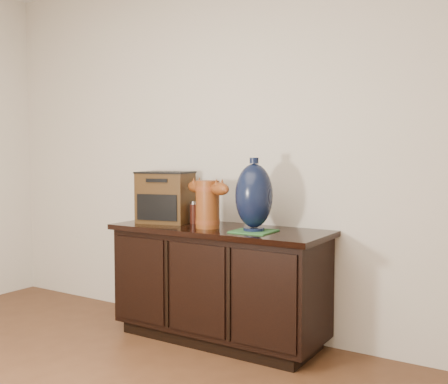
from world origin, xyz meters
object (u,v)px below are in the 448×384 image
Objects in this scene: lamp_base at (254,196)px; tv_radio at (166,197)px; spray_can at (194,213)px; sideboard at (219,283)px; terracotta_vessel at (208,201)px.

tv_radio is at bearing 174.57° from lamp_base.
sideboard is at bearing -15.85° from spray_can.
tv_radio is (-0.41, 0.08, 0.00)m from terracotta_vessel.
lamp_base is at bearing -12.63° from spray_can.
lamp_base is 2.90× the size of spray_can.
spray_can is (-0.54, 0.12, -0.14)m from lamp_base.
sideboard is 3.40× the size of terracotta_vessel.
terracotta_vessel is 2.77× the size of spray_can.
tv_radio is 0.92× the size of lamp_base.
terracotta_vessel is at bearing -32.99° from spray_can.
tv_radio is at bearing 177.29° from sideboard.
tv_radio is (-0.46, 0.02, 0.55)m from sideboard.
lamp_base is 0.57m from spray_can.
spray_can is (-0.25, 0.07, 0.44)m from sideboard.
spray_can is (0.21, 0.05, -0.10)m from tv_radio.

